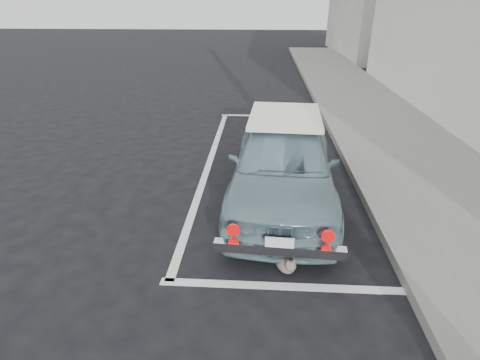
% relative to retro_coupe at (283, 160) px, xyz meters
% --- Properties ---
extents(ground, '(80.00, 80.00, 0.00)m').
position_rel_retro_coupe_xyz_m(ground, '(-0.49, -1.64, -0.69)').
color(ground, black).
rests_on(ground, ground).
extents(sidewalk, '(2.80, 40.00, 0.15)m').
position_rel_retro_coupe_xyz_m(sidewalk, '(2.71, 0.36, -0.61)').
color(sidewalk, slate).
rests_on(sidewalk, ground).
extents(pline_rear, '(3.00, 0.12, 0.01)m').
position_rel_retro_coupe_xyz_m(pline_rear, '(0.01, -2.14, -0.68)').
color(pline_rear, silver).
rests_on(pline_rear, ground).
extents(pline_front, '(3.00, 0.12, 0.01)m').
position_rel_retro_coupe_xyz_m(pline_front, '(0.01, 4.86, -0.68)').
color(pline_front, silver).
rests_on(pline_front, ground).
extents(pline_side, '(0.12, 7.00, 0.01)m').
position_rel_retro_coupe_xyz_m(pline_side, '(-1.39, 1.36, -0.68)').
color(pline_side, silver).
rests_on(pline_side, ground).
extents(retro_coupe, '(1.84, 4.08, 1.36)m').
position_rel_retro_coupe_xyz_m(retro_coupe, '(0.00, 0.00, 0.00)').
color(retro_coupe, gray).
rests_on(retro_coupe, ground).
extents(cat, '(0.32, 0.49, 0.27)m').
position_rel_retro_coupe_xyz_m(cat, '(-0.02, -1.85, -0.56)').
color(cat, '#6A5E51').
rests_on(cat, ground).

